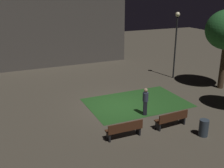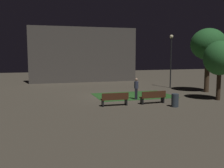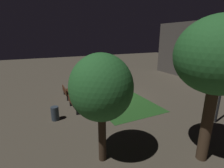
% 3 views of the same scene
% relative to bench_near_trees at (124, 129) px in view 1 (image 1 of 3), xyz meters
% --- Properties ---
extents(ground_plane, '(60.00, 60.00, 0.00)m').
position_rel_bench_near_trees_xyz_m(ground_plane, '(1.37, 3.65, -0.48)').
color(ground_plane, '#4C4438').
extents(grass_lawn, '(6.26, 4.16, 0.01)m').
position_rel_bench_near_trees_xyz_m(grass_lawn, '(2.70, 3.63, -0.48)').
color(grass_lawn, '#23511E').
rests_on(grass_lawn, ground).
extents(bench_near_trees, '(1.81, 0.51, 0.88)m').
position_rel_bench_near_trees_xyz_m(bench_near_trees, '(0.00, 0.00, 0.00)').
color(bench_near_trees, '#422314').
rests_on(bench_near_trees, ground).
extents(bench_front_right, '(1.82, 0.57, 0.88)m').
position_rel_bench_near_trees_xyz_m(bench_front_right, '(2.74, 0.00, 0.00)').
color(bench_front_right, '#422314').
rests_on(bench_front_right, ground).
extents(lamp_post_path_center, '(0.36, 0.36, 5.26)m').
position_rel_bench_near_trees_xyz_m(lamp_post_path_center, '(8.03, 7.10, 3.02)').
color(lamp_post_path_center, black).
rests_on(lamp_post_path_center, ground).
extents(trash_bin, '(0.46, 0.46, 0.85)m').
position_rel_bench_near_trees_xyz_m(trash_bin, '(3.63, -1.37, -0.06)').
color(trash_bin, '#2D3842').
rests_on(trash_bin, ground).
extents(pedestrian, '(0.32, 0.34, 1.61)m').
position_rel_bench_near_trees_xyz_m(pedestrian, '(2.26, 1.88, 0.37)').
color(pedestrian, black).
rests_on(pedestrian, ground).
extents(building_wall_backdrop, '(12.87, 0.80, 6.55)m').
position_rel_bench_near_trees_xyz_m(building_wall_backdrop, '(0.74, 14.82, 2.79)').
color(building_wall_backdrop, '#4C4742').
rests_on(building_wall_backdrop, ground).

